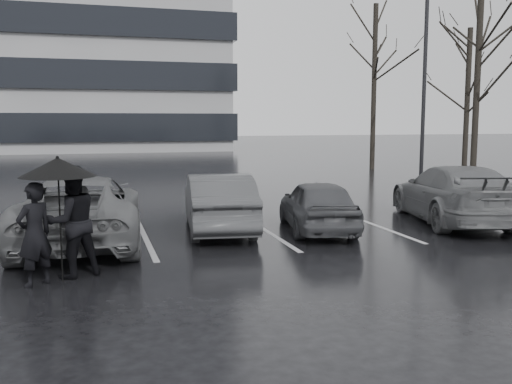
{
  "coord_description": "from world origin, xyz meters",
  "views": [
    {
      "loc": [
        -3.28,
        -10.24,
        2.58
      ],
      "look_at": [
        -0.03,
        1.0,
        1.1
      ],
      "focal_mm": 40.0,
      "sensor_mm": 36.0,
      "label": 1
    }
  ],
  "objects_px": {
    "pedestrian_right": "(72,222)",
    "lamp_post": "(424,85)",
    "car_main": "(318,205)",
    "tree_east": "(477,85)",
    "car_west_b": "(81,210)",
    "tree_ne": "(467,101)",
    "car_east": "(454,194)",
    "pedestrian_left": "(35,234)",
    "car_west_a": "(219,202)",
    "tree_north": "(374,88)"
  },
  "relations": [
    {
      "from": "car_main",
      "to": "tree_east",
      "type": "distance_m",
      "value": 13.42
    },
    {
      "from": "lamp_post",
      "to": "car_main",
      "type": "bearing_deg",
      "value": -135.62
    },
    {
      "from": "car_west_b",
      "to": "car_east",
      "type": "distance_m",
      "value": 9.03
    },
    {
      "from": "car_main",
      "to": "tree_ne",
      "type": "relative_size",
      "value": 0.51
    },
    {
      "from": "car_east",
      "to": "tree_ne",
      "type": "xyz_separation_m",
      "value": [
        9.0,
        11.9,
        2.77
      ]
    },
    {
      "from": "car_main",
      "to": "car_east",
      "type": "relative_size",
      "value": 0.71
    },
    {
      "from": "car_west_a",
      "to": "pedestrian_right",
      "type": "xyz_separation_m",
      "value": [
        -3.16,
        -3.2,
        0.25
      ]
    },
    {
      "from": "tree_north",
      "to": "tree_ne",
      "type": "bearing_deg",
      "value": -40.6
    },
    {
      "from": "car_west_a",
      "to": "car_east",
      "type": "relative_size",
      "value": 0.81
    },
    {
      "from": "car_west_b",
      "to": "tree_ne",
      "type": "xyz_separation_m",
      "value": [
        18.03,
        11.9,
        2.78
      ]
    },
    {
      "from": "car_main",
      "to": "car_west_b",
      "type": "bearing_deg",
      "value": 9.47
    },
    {
      "from": "car_east",
      "to": "tree_north",
      "type": "bearing_deg",
      "value": -96.16
    },
    {
      "from": "car_west_a",
      "to": "pedestrian_right",
      "type": "height_order",
      "value": "pedestrian_right"
    },
    {
      "from": "lamp_post",
      "to": "pedestrian_right",
      "type": "bearing_deg",
      "value": -142.73
    },
    {
      "from": "pedestrian_right",
      "to": "lamp_post",
      "type": "height_order",
      "value": "lamp_post"
    },
    {
      "from": "car_east",
      "to": "pedestrian_left",
      "type": "relative_size",
      "value": 3.07
    },
    {
      "from": "pedestrian_right",
      "to": "tree_north",
      "type": "xyz_separation_m",
      "value": [
        14.62,
        17.54,
        3.33
      ]
    },
    {
      "from": "car_west_a",
      "to": "lamp_post",
      "type": "relative_size",
      "value": 0.48
    },
    {
      "from": "pedestrian_left",
      "to": "tree_north",
      "type": "xyz_separation_m",
      "value": [
        15.17,
        17.93,
        3.43
      ]
    },
    {
      "from": "car_west_a",
      "to": "car_main",
      "type": "bearing_deg",
      "value": 170.54
    },
    {
      "from": "tree_ne",
      "to": "car_west_a",
      "type": "bearing_deg",
      "value": -142.82
    },
    {
      "from": "car_main",
      "to": "car_west_a",
      "type": "xyz_separation_m",
      "value": [
        -2.23,
        0.65,
        0.06
      ]
    },
    {
      "from": "tree_east",
      "to": "tree_north",
      "type": "distance_m",
      "value": 7.08
    },
    {
      "from": "car_west_b",
      "to": "tree_ne",
      "type": "relative_size",
      "value": 0.74
    },
    {
      "from": "car_west_b",
      "to": "lamp_post",
      "type": "distance_m",
      "value": 14.56
    },
    {
      "from": "car_main",
      "to": "car_west_b",
      "type": "distance_m",
      "value": 5.3
    },
    {
      "from": "car_east",
      "to": "pedestrian_left",
      "type": "height_order",
      "value": "pedestrian_left"
    },
    {
      "from": "lamp_post",
      "to": "tree_ne",
      "type": "relative_size",
      "value": 1.21
    },
    {
      "from": "car_west_a",
      "to": "tree_east",
      "type": "distance_m",
      "value": 14.84
    },
    {
      "from": "car_main",
      "to": "tree_north",
      "type": "bearing_deg",
      "value": -111.15
    },
    {
      "from": "tree_east",
      "to": "car_west_b",
      "type": "bearing_deg",
      "value": -153.03
    },
    {
      "from": "tree_ne",
      "to": "pedestrian_left",
      "type": "bearing_deg",
      "value": -141.35
    },
    {
      "from": "car_west_b",
      "to": "tree_east",
      "type": "relative_size",
      "value": 0.65
    },
    {
      "from": "car_west_a",
      "to": "lamp_post",
      "type": "distance_m",
      "value": 11.75
    },
    {
      "from": "tree_north",
      "to": "car_west_a",
      "type": "bearing_deg",
      "value": -128.62
    },
    {
      "from": "car_east",
      "to": "tree_north",
      "type": "distance_m",
      "value": 16.27
    },
    {
      "from": "pedestrian_right",
      "to": "tree_north",
      "type": "bearing_deg",
      "value": -152.3
    },
    {
      "from": "car_west_b",
      "to": "tree_east",
      "type": "bearing_deg",
      "value": -149.12
    },
    {
      "from": "car_main",
      "to": "tree_north",
      "type": "relative_size",
      "value": 0.42
    },
    {
      "from": "car_main",
      "to": "pedestrian_right",
      "type": "bearing_deg",
      "value": 35.78
    },
    {
      "from": "pedestrian_left",
      "to": "pedestrian_right",
      "type": "xyz_separation_m",
      "value": [
        0.55,
        0.39,
        0.11
      ]
    },
    {
      "from": "car_east",
      "to": "lamp_post",
      "type": "height_order",
      "value": "lamp_post"
    },
    {
      "from": "pedestrian_left",
      "to": "pedestrian_right",
      "type": "distance_m",
      "value": 0.68
    },
    {
      "from": "car_west_b",
      "to": "tree_ne",
      "type": "distance_m",
      "value": 21.78
    },
    {
      "from": "car_west_a",
      "to": "pedestrian_right",
      "type": "relative_size",
      "value": 2.21
    },
    {
      "from": "tree_east",
      "to": "car_west_a",
      "type": "bearing_deg",
      "value": -149.48
    },
    {
      "from": "tree_east",
      "to": "pedestrian_left",
      "type": "bearing_deg",
      "value": -145.94
    },
    {
      "from": "car_west_a",
      "to": "tree_east",
      "type": "xyz_separation_m",
      "value": [
        12.46,
        7.35,
        3.33
      ]
    },
    {
      "from": "car_west_b",
      "to": "lamp_post",
      "type": "xyz_separation_m",
      "value": [
        12.43,
        6.89,
        3.16
      ]
    },
    {
      "from": "tree_ne",
      "to": "car_west_b",
      "type": "bearing_deg",
      "value": -146.57
    }
  ]
}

